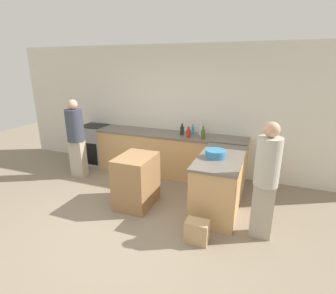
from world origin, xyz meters
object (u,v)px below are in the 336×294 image
(range_oven, at_px, (95,144))
(person_by_range, at_px, (76,136))
(mixing_bowl, at_px, (216,154))
(paper_bag, at_px, (197,231))
(island_table, at_px, (136,181))
(dish_soap_bottle, at_px, (193,130))
(wine_bottle_dark, at_px, (182,130))
(person_at_peninsula, at_px, (266,177))
(olive_oil_bottle, at_px, (203,134))
(vinegar_bottle_clear, at_px, (200,129))
(hot_sauce_bottle, at_px, (188,133))

(range_oven, bearing_deg, person_by_range, -79.07)
(mixing_bowl, distance_m, paper_bag, 1.22)
(island_table, relative_size, paper_bag, 2.77)
(dish_soap_bottle, bearing_deg, wine_bottle_dark, -148.94)
(island_table, bearing_deg, person_at_peninsula, -4.56)
(island_table, height_order, person_by_range, person_by_range)
(mixing_bowl, distance_m, person_by_range, 2.97)
(paper_bag, bearing_deg, dish_soap_bottle, 108.12)
(range_oven, height_order, island_table, range_oven)
(range_oven, xyz_separation_m, dish_soap_bottle, (2.39, 0.10, 0.54))
(island_table, distance_m, mixing_bowl, 1.39)
(mixing_bowl, distance_m, dish_soap_bottle, 1.42)
(olive_oil_bottle, height_order, wine_bottle_dark, olive_oil_bottle)
(dish_soap_bottle, bearing_deg, island_table, -108.96)
(olive_oil_bottle, distance_m, person_by_range, 2.60)
(olive_oil_bottle, distance_m, wine_bottle_dark, 0.49)
(vinegar_bottle_clear, height_order, hot_sauce_bottle, vinegar_bottle_clear)
(island_table, bearing_deg, dish_soap_bottle, 71.04)
(mixing_bowl, bearing_deg, olive_oil_bottle, 114.39)
(vinegar_bottle_clear, bearing_deg, paper_bag, -75.92)
(mixing_bowl, distance_m, olive_oil_bottle, 1.07)
(olive_oil_bottle, bearing_deg, person_at_peninsula, -50.00)
(range_oven, bearing_deg, olive_oil_bottle, -3.23)
(olive_oil_bottle, height_order, vinegar_bottle_clear, vinegar_bottle_clear)
(vinegar_bottle_clear, xyz_separation_m, paper_bag, (0.54, -2.15, -0.88))
(olive_oil_bottle, bearing_deg, vinegar_bottle_clear, 114.35)
(person_by_range, bearing_deg, hot_sauce_bottle, 16.57)
(island_table, height_order, mixing_bowl, mixing_bowl)
(range_oven, bearing_deg, dish_soap_bottle, 2.45)
(mixing_bowl, height_order, olive_oil_bottle, olive_oil_bottle)
(mixing_bowl, relative_size, person_at_peninsula, 0.19)
(person_at_peninsula, relative_size, paper_bag, 5.21)
(person_by_range, bearing_deg, range_oven, 100.93)
(range_oven, height_order, person_at_peninsula, person_at_peninsula)
(person_by_range, height_order, paper_bag, person_by_range)
(island_table, xyz_separation_m, person_at_peninsula, (2.01, -0.16, 0.46))
(vinegar_bottle_clear, bearing_deg, island_table, -113.97)
(olive_oil_bottle, xyz_separation_m, vinegar_bottle_clear, (-0.12, 0.27, 0.03))
(island_table, relative_size, person_by_range, 0.53)
(vinegar_bottle_clear, bearing_deg, hot_sauce_bottle, -123.50)
(range_oven, bearing_deg, hot_sauce_bottle, -3.63)
(hot_sauce_bottle, xyz_separation_m, person_by_range, (-2.22, -0.66, -0.11))
(hot_sauce_bottle, bearing_deg, person_by_range, -163.43)
(vinegar_bottle_clear, distance_m, person_at_peninsula, 2.16)
(island_table, xyz_separation_m, person_by_range, (-1.71, 0.62, 0.45))
(wine_bottle_dark, bearing_deg, paper_bag, -66.14)
(hot_sauce_bottle, bearing_deg, dish_soap_bottle, 86.43)
(dish_soap_bottle, distance_m, paper_bag, 2.40)
(island_table, relative_size, hot_sauce_bottle, 4.13)
(person_at_peninsula, bearing_deg, mixing_bowl, 148.84)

